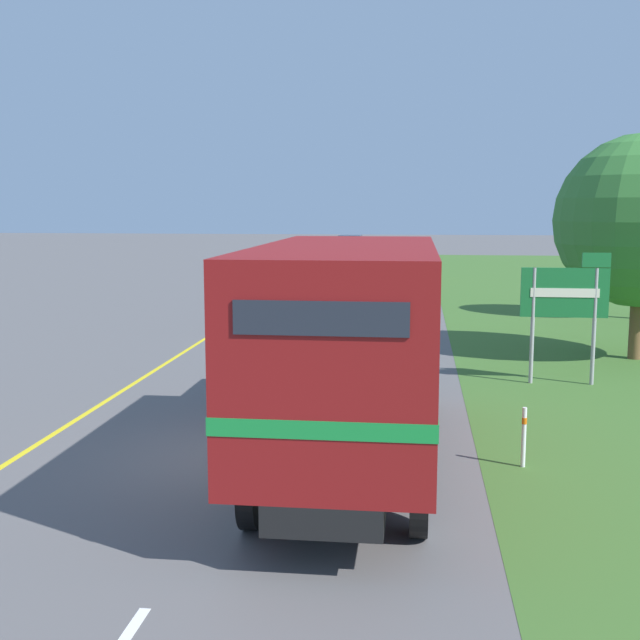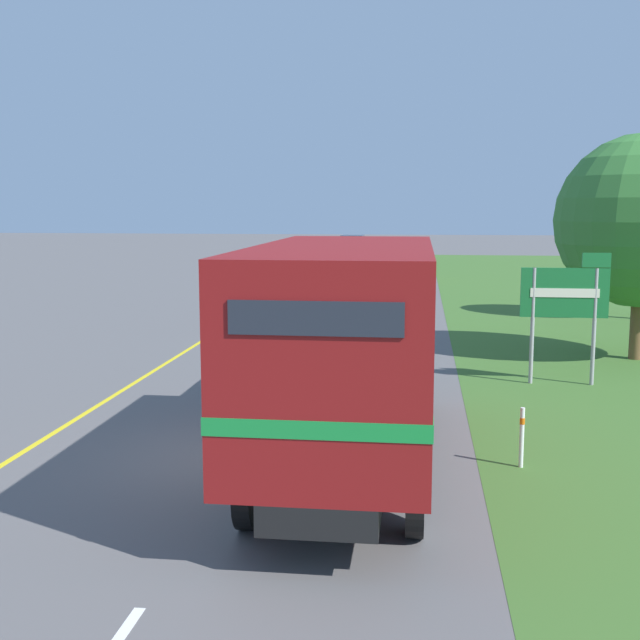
% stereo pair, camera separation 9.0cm
% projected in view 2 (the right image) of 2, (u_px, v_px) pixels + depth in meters
% --- Properties ---
extents(ground_plane, '(200.00, 200.00, 0.00)m').
position_uv_depth(ground_plane, '(246.00, 456.00, 12.98)').
color(ground_plane, '#5B5959').
extents(edge_line_yellow, '(0.12, 71.58, 0.01)m').
position_uv_depth(edge_line_yellow, '(255.00, 308.00, 31.60)').
color(edge_line_yellow, yellow).
rests_on(edge_line_yellow, ground).
extents(centre_dash_near, '(0.12, 2.60, 0.01)m').
position_uv_depth(centre_dash_near, '(250.00, 450.00, 13.30)').
color(centre_dash_near, white).
rests_on(centre_dash_near, ground).
extents(centre_dash_mid_a, '(0.12, 2.60, 0.01)m').
position_uv_depth(centre_dash_mid_a, '(306.00, 370.00, 19.78)').
color(centre_dash_mid_a, white).
rests_on(centre_dash_mid_a, ground).
extents(centre_dash_mid_b, '(0.12, 2.60, 0.01)m').
position_uv_depth(centre_dash_mid_b, '(334.00, 329.00, 26.26)').
color(centre_dash_mid_b, white).
rests_on(centre_dash_mid_b, ground).
extents(centre_dash_far, '(0.12, 2.60, 0.01)m').
position_uv_depth(centre_dash_far, '(351.00, 305.00, 32.75)').
color(centre_dash_far, white).
rests_on(centre_dash_far, ground).
extents(centre_dash_farthest, '(0.12, 2.60, 0.01)m').
position_uv_depth(centre_dash_farthest, '(363.00, 288.00, 39.23)').
color(centre_dash_farthest, white).
rests_on(centre_dash_farthest, ground).
extents(horse_trailer_truck, '(2.44, 8.61, 3.48)m').
position_uv_depth(horse_trailer_truck, '(349.00, 342.00, 12.23)').
color(horse_trailer_truck, black).
rests_on(horse_trailer_truck, ground).
extents(lead_car_white, '(1.80, 3.88, 2.00)m').
position_uv_depth(lead_car_white, '(286.00, 295.00, 27.39)').
color(lead_car_white, black).
rests_on(lead_car_white, ground).
extents(lead_car_grey_ahead, '(1.80, 4.12, 2.10)m').
position_uv_depth(lead_car_grey_ahead, '(405.00, 261.00, 43.36)').
color(lead_car_grey_ahead, black).
rests_on(lead_car_grey_ahead, ground).
extents(lead_car_black_ahead, '(1.80, 4.28, 1.96)m').
position_uv_depth(lead_car_black_ahead, '(353.00, 249.00, 56.53)').
color(lead_car_black_ahead, black).
rests_on(lead_car_black_ahead, ground).
extents(highway_sign, '(1.93, 0.09, 2.99)m').
position_uv_depth(highway_sign, '(566.00, 298.00, 17.95)').
color(highway_sign, '#9E9EA3').
rests_on(highway_sign, ground).
extents(delineator_post, '(0.08, 0.08, 0.95)m').
position_uv_depth(delineator_post, '(522.00, 436.00, 12.37)').
color(delineator_post, white).
rests_on(delineator_post, ground).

